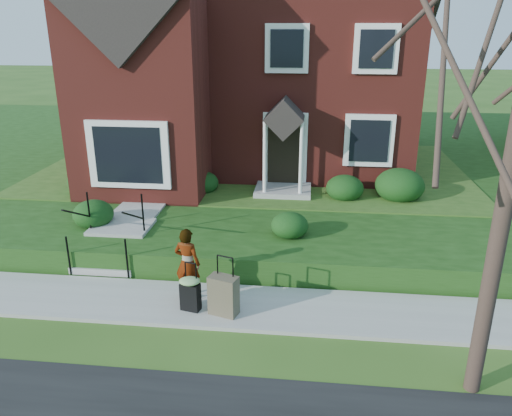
# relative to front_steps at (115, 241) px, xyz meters

# --- Properties ---
(ground) EXTENTS (120.00, 120.00, 0.00)m
(ground) POSITION_rel_front_steps_xyz_m (2.50, -1.84, -0.47)
(ground) COLOR #2D5119
(ground) RESTS_ON ground
(sidewalk) EXTENTS (60.00, 1.60, 0.08)m
(sidewalk) POSITION_rel_front_steps_xyz_m (2.50, -1.84, -0.43)
(sidewalk) COLOR #9E9B93
(sidewalk) RESTS_ON ground
(terrace) EXTENTS (44.00, 20.00, 0.60)m
(terrace) POSITION_rel_front_steps_xyz_m (6.50, 9.06, -0.17)
(terrace) COLOR #1B3D10
(terrace) RESTS_ON ground
(walkway) EXTENTS (1.20, 6.00, 0.06)m
(walkway) POSITION_rel_front_steps_xyz_m (0.00, 3.16, 0.16)
(walkway) COLOR #9E9B93
(walkway) RESTS_ON terrace
(main_house) EXTENTS (10.40, 10.20, 9.40)m
(main_house) POSITION_rel_front_steps_xyz_m (2.29, 7.76, 4.79)
(main_house) COLOR maroon
(main_house) RESTS_ON terrace
(front_steps) EXTENTS (1.40, 2.02, 1.50)m
(front_steps) POSITION_rel_front_steps_xyz_m (0.00, 0.00, 0.00)
(front_steps) COLOR #9E9B93
(front_steps) RESTS_ON ground
(foundation_shrubs) EXTENTS (10.20, 4.10, 0.95)m
(foundation_shrubs) POSITION_rel_front_steps_xyz_m (2.62, 2.82, 0.54)
(foundation_shrubs) COLOR black
(foundation_shrubs) RESTS_ON terrace
(woman) EXTENTS (0.60, 0.46, 1.46)m
(woman) POSITION_rel_front_steps_xyz_m (2.13, -1.62, 0.34)
(woman) COLOR #999999
(woman) RESTS_ON sidewalk
(suitcase_black) EXTENTS (0.47, 0.41, 0.97)m
(suitcase_black) POSITION_rel_front_steps_xyz_m (2.29, -2.10, -0.02)
(suitcase_black) COLOR black
(suitcase_black) RESTS_ON sidewalk
(suitcase_olive) EXTENTS (0.60, 0.45, 1.16)m
(suitcase_olive) POSITION_rel_front_steps_xyz_m (2.94, -2.17, -0.01)
(suitcase_olive) COLOR brown
(suitcase_olive) RESTS_ON sidewalk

